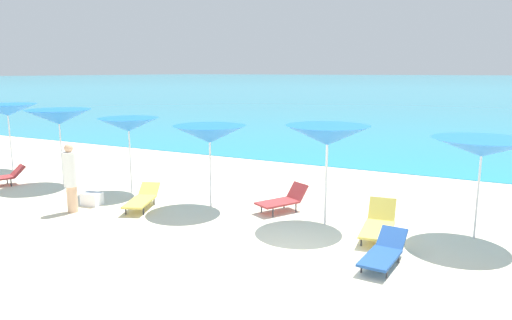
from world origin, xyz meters
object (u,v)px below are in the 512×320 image
lounge_chair_4 (142,198)px  lounge_chair_5 (1,177)px  lounge_chair_3 (384,252)px  lounge_chair_6 (379,224)px  umbrella_5 (482,148)px  umbrella_3 (210,134)px  umbrella_2 (129,125)px  cooler_box (92,199)px  umbrella_1 (59,117)px  umbrella_0 (7,110)px  beachgoer_0 (71,176)px  umbrella_4 (327,135)px  lounge_chair_0 (283,199)px

lounge_chair_4 → lounge_chair_5: lounge_chair_5 is taller
lounge_chair_3 → lounge_chair_6: lounge_chair_6 is taller
umbrella_5 → lounge_chair_3: 3.17m
umbrella_3 → lounge_chair_3: size_ratio=1.38×
umbrella_3 → lounge_chair_4: size_ratio=1.26×
umbrella_2 → cooler_box: umbrella_2 is taller
umbrella_5 → lounge_chair_4: size_ratio=1.31×
lounge_chair_3 → lounge_chair_5: lounge_chair_5 is taller
umbrella_1 → lounge_chair_3: umbrella_1 is taller
umbrella_0 → lounge_chair_3: bearing=-9.7°
lounge_chair_6 → beachgoer_0: bearing=-173.2°
umbrella_2 → beachgoer_0: umbrella_2 is taller
umbrella_3 → umbrella_4: (3.13, 0.06, 0.16)m
umbrella_5 → lounge_chair_4: umbrella_5 is taller
umbrella_1 → umbrella_4: 8.64m
lounge_chair_0 → lounge_chair_5: 9.02m
lounge_chair_3 → lounge_chair_0: bearing=147.6°
lounge_chair_3 → umbrella_1: bearing=174.5°
umbrella_0 → lounge_chair_5: umbrella_0 is taller
umbrella_4 → umbrella_5: bearing=9.3°
umbrella_1 → cooler_box: size_ratio=4.71×
umbrella_1 → lounge_chair_3: bearing=-9.3°
umbrella_1 → cooler_box: bearing=-26.7°
umbrella_1 → cooler_box: (2.60, -1.31, -1.96)m
umbrella_5 → beachgoer_0: size_ratio=1.27×
umbrella_1 → cooler_box: 3.51m
lounge_chair_4 → beachgoer_0: bearing=-162.7°
umbrella_1 → lounge_chair_3: size_ratio=1.51×
umbrella_4 → lounge_chair_6: (1.31, -0.33, -1.79)m
umbrella_4 → umbrella_3: bearing=-179.0°
lounge_chair_3 → lounge_chair_5: size_ratio=1.03×
beachgoer_0 → umbrella_4: bearing=79.3°
umbrella_5 → lounge_chair_5: size_ratio=1.46×
umbrella_0 → beachgoer_0: bearing=-23.8°
lounge_chair_5 → beachgoer_0: (4.17, -0.93, 0.62)m
lounge_chair_3 → umbrella_4: bearing=138.8°
lounge_chair_5 → beachgoer_0: size_ratio=0.87×
lounge_chair_3 → umbrella_3: bearing=164.6°
umbrella_1 → umbrella_3: umbrella_1 is taller
umbrella_0 → lounge_chair_6: 13.51m
lounge_chair_5 → cooler_box: (4.13, -0.26, -0.13)m
umbrella_0 → lounge_chair_5: 3.15m
lounge_chair_5 → lounge_chair_6: 11.50m
umbrella_3 → beachgoer_0: bearing=-145.4°
umbrella_2 → umbrella_5: umbrella_2 is taller
umbrella_3 → lounge_chair_4: bearing=-150.2°
umbrella_1 → lounge_chair_0: size_ratio=1.65×
umbrella_4 → beachgoer_0: size_ratio=1.32×
cooler_box → umbrella_2: bearing=83.3°
umbrella_5 → lounge_chair_3: umbrella_5 is taller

